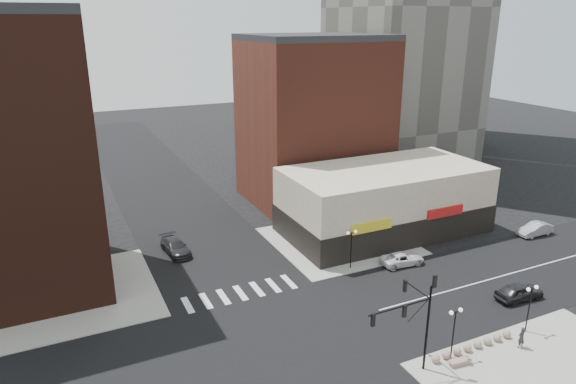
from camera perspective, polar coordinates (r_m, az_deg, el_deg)
ground at (r=43.36m, az=-1.25°, el=-16.01°), size 240.00×240.00×0.00m
road_ew at (r=43.35m, az=-1.25°, el=-16.00°), size 200.00×14.00×0.02m
road_ns at (r=43.35m, az=-1.25°, el=-15.99°), size 14.00×200.00×0.02m
sidewalk_nw at (r=53.12m, az=-22.79°, el=-10.52°), size 15.00×15.00×0.12m
sidewalk_ne at (r=60.52m, az=5.67°, el=-5.42°), size 15.00×15.00×0.12m
building_ne_midrise at (r=71.85m, az=2.88°, el=7.68°), size 18.00×15.00×22.00m
building_ne_row at (r=63.09m, az=10.61°, el=-1.46°), size 24.20×12.20×8.00m
traffic_signal at (r=38.38m, az=13.90°, el=-12.83°), size 5.59×3.09×7.77m
street_lamp_se_a at (r=41.36m, az=18.05°, el=-13.47°), size 1.22×0.32×4.16m
street_lamp_se_b at (r=46.72m, az=25.38°, el=-10.53°), size 1.22×0.32×4.16m
street_lamp_ne at (r=52.97m, az=7.07°, el=-5.28°), size 1.22×0.32×4.16m
bollard_row at (r=44.23m, az=19.81°, el=-15.79°), size 8.00×0.65×0.65m
white_suv at (r=55.90m, az=12.57°, el=-7.25°), size 4.88×2.55×1.31m
dark_sedan_east at (r=52.74m, az=24.32°, el=-10.04°), size 4.81×2.19×1.60m
silver_sedan at (r=68.39m, az=25.78°, el=-3.75°), size 4.63×1.65×1.52m
dark_sedan_north at (r=58.34m, az=-12.39°, el=-5.96°), size 2.75×5.59×1.56m
pedestrian at (r=45.56m, az=24.51°, el=-14.48°), size 0.67×0.45×1.81m
stone_bench at (r=42.37m, az=18.55°, el=-17.48°), size 1.83×0.73×0.42m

